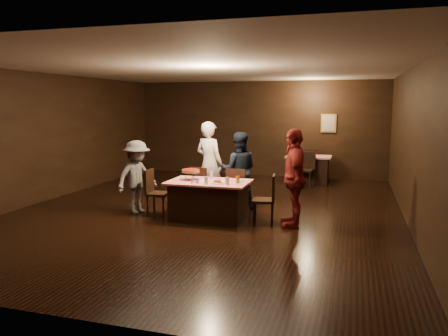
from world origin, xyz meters
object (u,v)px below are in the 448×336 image
(chair_back_near, at_px, (306,169))
(glass_front_left, at_px, (206,180))
(diner_navy_hoodie, at_px, (239,170))
(main_table, at_px, (209,200))
(chair_far_left, at_px, (202,188))
(chair_end_right, at_px, (263,199))
(glass_amber, at_px, (238,180))
(diner_white_jacket, at_px, (209,164))
(glass_back, at_px, (211,175))
(plate_empty, at_px, (238,181))
(glass_front_right, at_px, (227,181))
(diner_red_shirt, at_px, (294,178))
(diner_grey_knit, at_px, (137,177))
(back_table, at_px, (308,169))
(chair_back_far, at_px, (310,163))
(pizza_stand, at_px, (191,171))
(chair_far_right, at_px, (238,190))
(chair_end_left, at_px, (158,193))

(chair_back_near, bearing_deg, glass_front_left, -96.25)
(diner_navy_hoodie, bearing_deg, main_table, 60.81)
(chair_far_left, bearing_deg, chair_end_right, 164.15)
(glass_front_left, distance_m, glass_amber, 0.60)
(diner_white_jacket, bearing_deg, glass_back, 131.34)
(glass_back, bearing_deg, plate_empty, -14.04)
(chair_far_left, relative_size, glass_front_right, 6.79)
(main_table, bearing_deg, diner_red_shirt, -0.79)
(diner_grey_knit, xyz_separation_m, glass_front_left, (1.67, -0.37, 0.08))
(back_table, distance_m, chair_back_near, 0.71)
(chair_end_right, xyz_separation_m, chair_back_far, (0.36, 5.46, 0.00))
(main_table, relative_size, chair_back_far, 1.68)
(diner_white_jacket, relative_size, glass_front_left, 13.55)
(diner_navy_hoodie, height_order, pizza_stand, diner_navy_hoodie)
(diner_white_jacket, xyz_separation_m, glass_front_left, (0.44, -1.50, -0.11))
(back_table, height_order, glass_back, glass_back)
(diner_white_jacket, xyz_separation_m, glass_front_right, (0.84, -1.45, -0.11))
(main_table, distance_m, diner_navy_hoodie, 1.26)
(chair_back_near, relative_size, glass_front_right, 6.79)
(chair_far_right, distance_m, chair_end_left, 1.68)
(chair_far_right, xyz_separation_m, diner_grey_knit, (-2.02, -0.68, 0.29))
(chair_back_far, bearing_deg, diner_white_jacket, 53.32)
(chair_far_right, relative_size, diner_navy_hoodie, 0.57)
(chair_end_left, bearing_deg, diner_navy_hoodie, -54.21)
(chair_back_near, xyz_separation_m, diner_red_shirt, (0.21, -4.19, 0.45))
(chair_far_left, bearing_deg, pizza_stand, 100.71)
(back_table, relative_size, chair_end_left, 1.37)
(glass_front_left, height_order, glass_front_right, same)
(glass_amber, distance_m, glass_back, 0.74)
(plate_empty, bearing_deg, chair_far_right, 104.04)
(diner_grey_knit, height_order, glass_amber, diner_grey_knit)
(diner_grey_knit, height_order, glass_front_right, diner_grey_knit)
(diner_navy_hoodie, distance_m, pizza_stand, 1.30)
(glass_back, bearing_deg, chair_far_left, 127.87)
(chair_end_left, xyz_separation_m, plate_empty, (1.65, 0.15, 0.30))
(chair_back_near, relative_size, glass_amber, 6.79)
(main_table, bearing_deg, pizza_stand, 172.87)
(chair_far_right, distance_m, pizza_stand, 1.16)
(diner_navy_hoodie, bearing_deg, pizza_stand, 42.85)
(glass_amber, bearing_deg, pizza_stand, 174.29)
(glass_front_right, bearing_deg, chair_far_left, 130.36)
(plate_empty, relative_size, glass_front_right, 1.79)
(chair_far_left, distance_m, glass_amber, 1.33)
(glass_amber, bearing_deg, back_table, 80.07)
(chair_far_right, relative_size, glass_back, 6.79)
(pizza_stand, xyz_separation_m, glass_front_right, (0.85, -0.30, -0.11))
(plate_empty, relative_size, glass_front_left, 1.79)
(chair_end_left, height_order, diner_white_jacket, diner_white_jacket)
(diner_white_jacket, bearing_deg, diner_grey_knit, 63.00)
(chair_back_far, height_order, pizza_stand, pizza_stand)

